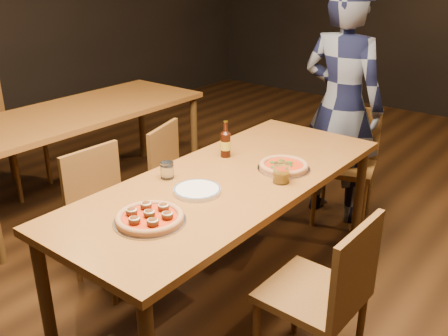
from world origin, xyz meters
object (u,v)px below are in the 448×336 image
Objects in this scene: water_glass at (167,170)px; chair_end at (345,166)px; diner at (342,106)px; chair_main_e at (312,292)px; plate_stack at (197,191)px; table_main at (230,190)px; table_left at (79,118)px; chair_main_sw at (189,183)px; beer_bottle at (226,144)px; chair_main_nw at (114,218)px; pizza_meatball at (150,217)px; chair_nbr_left at (9,137)px; amber_glass at (281,173)px; pizza_margherita at (284,166)px.

chair_end is at bearing 76.86° from water_glass.
chair_end reaches higher than water_glass.
water_glass is 0.05× the size of diner.
chair_main_e is 0.72m from plate_stack.
table_main is 2.31× the size of chair_end.
table_main and table_left have the same top height.
chair_main_sw reaches higher than table_main.
table_main is 0.34m from beer_bottle.
chair_end reaches higher than chair_main_sw.
chair_main_e is 1.01× the size of chair_end.
pizza_meatball is (0.64, -0.31, 0.35)m from chair_main_nw.
plate_stack is 0.25m from water_glass.
table_main is 0.26m from plate_stack.
beer_bottle is at bearing -105.22° from chair_nbr_left.
plate_stack is (1.69, -0.55, 0.08)m from table_left.
water_glass is (-0.34, -1.46, 0.36)m from chair_end.
chair_nbr_left is 2.13m from beer_bottle.
amber_glass is 0.06× the size of diner.
plate_stack is 0.51m from beer_bottle.
diner reaches higher than table_main.
pizza_margherita is at bearing -52.54° from chair_main_nw.
beer_bottle is (-0.20, 0.22, 0.15)m from table_main.
table_main is 2.31m from chair_nbr_left.
beer_bottle reaches higher than water_glass.
table_main is 22.81× the size of water_glass.
chair_nbr_left is at bearing 81.38° from chair_main_nw.
pizza_meatball is at bearing -57.19° from chair_main_e.
amber_glass is 1.23m from diner.
water_glass is (-0.24, 0.04, 0.03)m from plate_stack.
amber_glass reaches higher than water_glass.
table_main is at bearing 91.85° from pizza_meatball.
table_main is 1.18× the size of diner.
diner is (0.61, 1.61, 0.42)m from chair_main_nw.
chair_main_e reaches higher than chair_end.
chair_main_nw is at bearing -28.72° from table_left.
pizza_meatball is 1.11× the size of pizza_margherita.
plate_stack is (-0.65, -0.03, 0.32)m from chair_main_e.
chair_main_nw is at bearing 154.42° from pizza_meatball.
water_glass is at bearing 125.00° from pizza_meatball.
diner is (-0.03, 1.92, 0.07)m from pizza_meatball.
beer_bottle is (-0.84, 0.44, 0.39)m from chair_main_e.
chair_end is (0.09, 1.25, -0.25)m from table_main.
chair_end reaches higher than amber_glass.
chair_main_nw reaches higher than pizza_meatball.
pizza_meatball is 0.48m from water_glass.
table_main is at bearing -111.27° from chair_nbr_left.
amber_glass is (0.22, 0.71, 0.03)m from pizza_meatball.
chair_main_e is 4.15× the size of beer_bottle.
chair_main_nw is at bearing -129.26° from beer_bottle.
pizza_margherita is at bearing -135.04° from chair_main_e.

